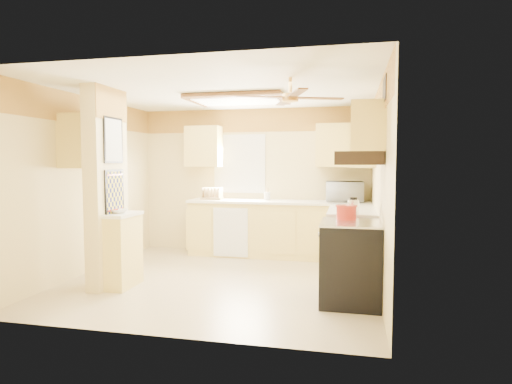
% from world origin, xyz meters
% --- Properties ---
extents(floor, '(4.00, 4.00, 0.00)m').
position_xyz_m(floor, '(0.00, 0.00, 0.00)').
color(floor, tan).
rests_on(floor, ground).
extents(ceiling, '(4.00, 4.00, 0.00)m').
position_xyz_m(ceiling, '(0.00, 0.00, 2.50)').
color(ceiling, white).
rests_on(ceiling, wall_back).
extents(wall_back, '(4.00, 0.00, 4.00)m').
position_xyz_m(wall_back, '(0.00, 1.90, 1.25)').
color(wall_back, beige).
rests_on(wall_back, floor).
extents(wall_front, '(4.00, 0.00, 4.00)m').
position_xyz_m(wall_front, '(0.00, -1.90, 1.25)').
color(wall_front, beige).
rests_on(wall_front, floor).
extents(wall_left, '(0.00, 3.80, 3.80)m').
position_xyz_m(wall_left, '(-2.00, 0.00, 1.25)').
color(wall_left, beige).
rests_on(wall_left, floor).
extents(wall_right, '(0.00, 3.80, 3.80)m').
position_xyz_m(wall_right, '(2.00, 0.00, 1.25)').
color(wall_right, beige).
rests_on(wall_right, floor).
extents(wallpaper_border, '(4.00, 0.02, 0.40)m').
position_xyz_m(wallpaper_border, '(0.00, 1.88, 2.30)').
color(wallpaper_border, gold).
rests_on(wallpaper_border, wall_back).
extents(partition_column, '(0.20, 0.70, 2.50)m').
position_xyz_m(partition_column, '(-1.35, -0.55, 1.25)').
color(partition_column, beige).
rests_on(partition_column, floor).
extents(partition_ledge, '(0.25, 0.55, 0.90)m').
position_xyz_m(partition_ledge, '(-1.13, -0.55, 0.45)').
color(partition_ledge, '#F4D374').
rests_on(partition_ledge, floor).
extents(ledge_top, '(0.28, 0.58, 0.04)m').
position_xyz_m(ledge_top, '(-1.13, -0.55, 0.92)').
color(ledge_top, white).
rests_on(ledge_top, partition_ledge).
extents(lower_cabinets_back, '(3.00, 0.60, 0.90)m').
position_xyz_m(lower_cabinets_back, '(0.50, 1.60, 0.45)').
color(lower_cabinets_back, '#F4D374').
rests_on(lower_cabinets_back, floor).
extents(lower_cabinets_right, '(0.60, 1.40, 0.90)m').
position_xyz_m(lower_cabinets_right, '(1.70, 0.60, 0.45)').
color(lower_cabinets_right, '#F4D374').
rests_on(lower_cabinets_right, floor).
extents(countertop_back, '(3.04, 0.64, 0.04)m').
position_xyz_m(countertop_back, '(0.50, 1.59, 0.92)').
color(countertop_back, white).
rests_on(countertop_back, lower_cabinets_back).
extents(countertop_right, '(0.64, 1.44, 0.04)m').
position_xyz_m(countertop_right, '(1.69, 0.60, 0.92)').
color(countertop_right, white).
rests_on(countertop_right, lower_cabinets_right).
extents(dishwasher_panel, '(0.58, 0.02, 0.80)m').
position_xyz_m(dishwasher_panel, '(-0.25, 1.29, 0.43)').
color(dishwasher_panel, white).
rests_on(dishwasher_panel, lower_cabinets_back).
extents(window, '(0.92, 0.02, 1.02)m').
position_xyz_m(window, '(-0.25, 1.89, 1.55)').
color(window, white).
rests_on(window, wall_back).
extents(upper_cab_back_left, '(0.60, 0.35, 0.70)m').
position_xyz_m(upper_cab_back_left, '(-0.85, 1.72, 1.85)').
color(upper_cab_back_left, '#F4D374').
rests_on(upper_cab_back_left, wall_back).
extents(upper_cab_back_right, '(0.90, 0.35, 0.70)m').
position_xyz_m(upper_cab_back_right, '(1.55, 1.72, 1.85)').
color(upper_cab_back_right, '#F4D374').
rests_on(upper_cab_back_right, wall_back).
extents(upper_cab_right, '(0.35, 1.00, 0.70)m').
position_xyz_m(upper_cab_right, '(1.82, 1.25, 1.85)').
color(upper_cab_right, '#F4D374').
rests_on(upper_cab_right, wall_right).
extents(upper_cab_left_wall, '(0.35, 0.75, 0.70)m').
position_xyz_m(upper_cab_left_wall, '(-1.82, -0.25, 1.85)').
color(upper_cab_left_wall, '#F4D374').
rests_on(upper_cab_left_wall, wall_left).
extents(upper_cab_over_stove, '(0.35, 0.76, 0.52)m').
position_xyz_m(upper_cab_over_stove, '(1.82, -0.55, 1.95)').
color(upper_cab_over_stove, '#F4D374').
rests_on(upper_cab_over_stove, wall_right).
extents(stove, '(0.68, 0.77, 0.92)m').
position_xyz_m(stove, '(1.67, -0.55, 0.46)').
color(stove, black).
rests_on(stove, floor).
extents(range_hood, '(0.50, 0.76, 0.14)m').
position_xyz_m(range_hood, '(1.74, -0.55, 1.62)').
color(range_hood, black).
rests_on(range_hood, upper_cab_over_stove).
extents(poster_menu, '(0.02, 0.42, 0.57)m').
position_xyz_m(poster_menu, '(-1.24, -0.55, 1.85)').
color(poster_menu, black).
rests_on(poster_menu, partition_column).
extents(poster_nashville, '(0.02, 0.42, 0.57)m').
position_xyz_m(poster_nashville, '(-1.24, -0.55, 1.20)').
color(poster_nashville, black).
rests_on(poster_nashville, partition_column).
extents(ceiling_light_panel, '(1.35, 0.95, 0.06)m').
position_xyz_m(ceiling_light_panel, '(0.10, 0.50, 2.46)').
color(ceiling_light_panel, brown).
rests_on(ceiling_light_panel, ceiling).
extents(ceiling_fan, '(1.15, 1.15, 0.26)m').
position_xyz_m(ceiling_fan, '(1.00, -0.70, 2.29)').
color(ceiling_fan, gold).
rests_on(ceiling_fan, ceiling).
extents(vent_grate, '(0.02, 0.40, 0.25)m').
position_xyz_m(vent_grate, '(1.98, -0.90, 2.30)').
color(vent_grate, black).
rests_on(vent_grate, wall_right).
extents(microwave, '(0.60, 0.42, 0.33)m').
position_xyz_m(microwave, '(1.57, 1.64, 1.10)').
color(microwave, white).
rests_on(microwave, countertop_back).
extents(bowl, '(0.27, 0.27, 0.05)m').
position_xyz_m(bowl, '(-1.18, -0.57, 0.97)').
color(bowl, white).
rests_on(bowl, ledge_top).
extents(dutch_oven, '(0.25, 0.25, 0.16)m').
position_xyz_m(dutch_oven, '(1.62, -0.35, 1.00)').
color(dutch_oven, '#B1261A').
rests_on(dutch_oven, stove).
extents(kettle, '(0.14, 0.14, 0.21)m').
position_xyz_m(kettle, '(1.70, -0.06, 1.04)').
color(kettle, silver).
rests_on(kettle, countertop_right).
extents(dish_rack, '(0.37, 0.29, 0.20)m').
position_xyz_m(dish_rack, '(-0.67, 1.59, 1.01)').
color(dish_rack, tan).
rests_on(dish_rack, countertop_back).
extents(utensil_crock, '(0.10, 0.10, 0.21)m').
position_xyz_m(utensil_crock, '(0.29, 1.67, 1.01)').
color(utensil_crock, white).
rests_on(utensil_crock, countertop_back).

